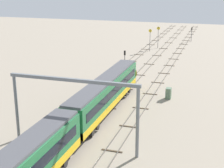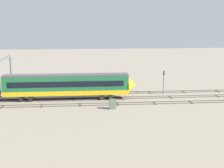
{
  "view_description": "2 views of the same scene",
  "coord_description": "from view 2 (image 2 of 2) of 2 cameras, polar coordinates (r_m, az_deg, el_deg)",
  "views": [
    {
      "loc": [
        -49.73,
        -14.91,
        18.03
      ],
      "look_at": [
        0.06,
        1.01,
        2.23
      ],
      "focal_mm": 54.92,
      "sensor_mm": 36.0,
      "label": 1
    },
    {
      "loc": [
        -3.23,
        -64.86,
        15.89
      ],
      "look_at": [
        2.91,
        0.97,
        2.72
      ],
      "focal_mm": 54.42,
      "sensor_mm": 36.0,
      "label": 2
    }
  ],
  "objects": [
    {
      "name": "track_with_train",
      "position": [
        66.84,
        -2.41,
        -2.43
      ],
      "size": [
        194.15,
        2.4,
        0.16
      ],
      "color": "#59544C",
      "rests_on": "ground"
    },
    {
      "name": "track_middle",
      "position": [
        71.27,
        -2.6,
        -1.57
      ],
      "size": [
        194.15,
        2.4,
        0.16
      ],
      "color": "#59544C",
      "rests_on": "ground"
    },
    {
      "name": "signal_light_trackside_approach",
      "position": [
        70.89,
        8.67,
        0.83
      ],
      "size": [
        0.31,
        0.32,
        4.94
      ],
      "color": "#4C4C51",
      "rests_on": "ground"
    },
    {
      "name": "ground_plane",
      "position": [
        66.86,
        -2.41,
        -2.49
      ],
      "size": [
        210.15,
        210.15,
        0.0
      ],
      "primitive_type": "plane",
      "color": "gray"
    },
    {
      "name": "track_near_foreground",
      "position": [
        62.44,
        -2.19,
        -3.42
      ],
      "size": [
        194.15,
        2.4,
        0.16
      ],
      "color": "#59544C",
      "rests_on": "ground"
    },
    {
      "name": "relay_cabinet",
      "position": [
        59.31,
        0.1,
        -3.4
      ],
      "size": [
        1.16,
        0.82,
        1.75
      ],
      "color": "#597259",
      "rests_on": "ground"
    },
    {
      "name": "overhead_gantry",
      "position": [
        66.94,
        -17.83,
        2.18
      ],
      "size": [
        0.4,
        14.97,
        8.1
      ],
      "color": "slate",
      "rests_on": "ground"
    }
  ]
}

